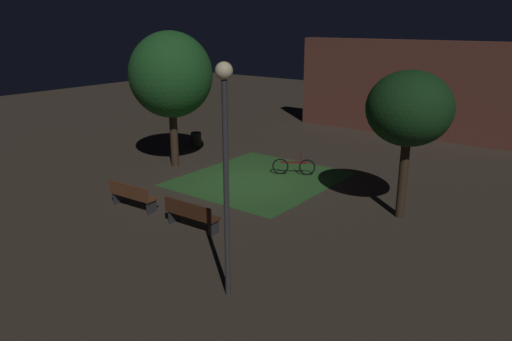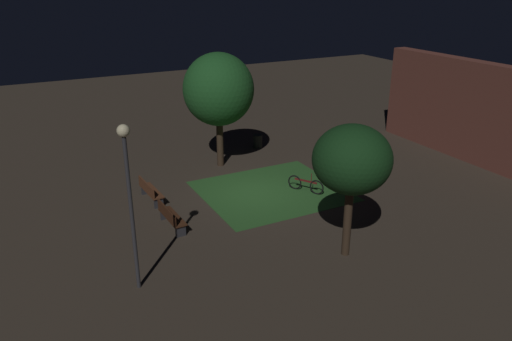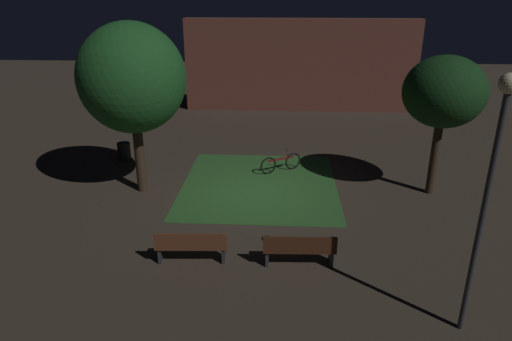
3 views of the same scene
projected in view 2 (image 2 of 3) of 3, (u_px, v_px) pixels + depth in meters
name	position (u px, v px, depth m)	size (l,w,h in m)	color
ground_plane	(255.00, 194.00, 21.84)	(60.00, 60.00, 0.00)	#3D3328
grass_lawn	(272.00, 191.00, 22.09)	(5.40, 6.04, 0.01)	#2D6028
bench_lawn_edge	(150.00, 191.00, 20.95)	(1.82, 0.58, 0.88)	brown
bench_back_row	(170.00, 216.00, 18.72)	(1.82, 0.55, 0.88)	#422314
tree_left_canopy	(219.00, 90.00, 23.67)	(3.38, 3.38, 5.58)	#38281C
tree_tall_center	(352.00, 160.00, 15.89)	(2.56, 2.56, 4.59)	#38281C
lamp_post_plaza_west	(129.00, 183.00, 14.06)	(0.36, 0.36, 5.18)	#333338
trash_bin	(258.00, 141.00, 27.52)	(0.51, 0.51, 0.72)	black
bicycle	(306.00, 184.00, 21.90)	(1.52, 0.93, 0.93)	black
building_wall_backdrop	(485.00, 115.00, 24.46)	(12.76, 0.80, 4.99)	brown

